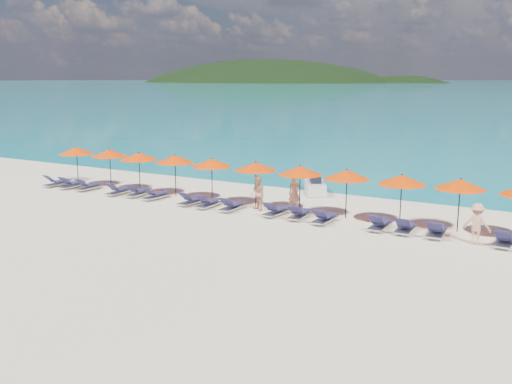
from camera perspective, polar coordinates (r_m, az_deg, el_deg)
The scene contains 33 objects.
ground at distance 23.62m, azimuth -3.64°, elevation -4.11°, with size 1400.00×1400.00×0.00m, color beige.
headland_main at distance 641.95m, azimuth 0.67°, elevation 7.51°, with size 374.00×242.00×126.50m.
headland_small at distance 602.76m, azimuth 14.27°, elevation 7.19°, with size 162.00×126.00×85.50m.
jetski at distance 31.71m, azimuth 5.92°, elevation 0.60°, with size 2.17×2.78×0.94m.
beachgoer_a at distance 27.33m, azimuth 3.87°, elevation -0.16°, with size 0.61×0.40×1.67m, color tan.
beachgoer_b at distance 27.30m, azimuth 0.18°, elevation -0.16°, with size 0.81×0.47×1.66m, color tan.
beachgoer_c at distance 23.40m, azimuth 21.21°, elevation -2.99°, with size 1.04×0.48×1.62m, color tan.
umbrella_0 at distance 35.56m, azimuth -17.52°, elevation 3.97°, with size 2.10×2.10×2.28m.
umbrella_1 at distance 33.90m, azimuth -14.44°, elevation 3.79°, with size 2.10×2.10×2.28m.
umbrella_2 at distance 32.15m, azimuth -11.64°, elevation 3.52°, with size 2.10×2.10×2.28m.
umbrella_3 at distance 30.73m, azimuth -8.11°, elevation 3.28°, with size 2.10×2.10×2.28m.
umbrella_4 at distance 29.19m, azimuth -4.45°, elevation 2.93°, with size 2.10×2.10×2.28m.
umbrella_5 at distance 27.91m, azimuth -0.02°, elevation 2.57°, with size 2.10×2.10×2.28m.
umbrella_6 at distance 26.78m, azimuth 4.44°, elevation 2.16°, with size 2.10×2.10×2.28m.
umbrella_7 at distance 25.91m, azimuth 9.09°, elevation 1.73°, with size 2.10×2.10×2.28m.
umbrella_8 at distance 25.07m, azimuth 14.38°, elevation 1.19°, with size 2.10×2.10×2.28m.
umbrella_9 at distance 24.75m, azimuth 19.76°, elevation 0.74°, with size 2.10×2.10×2.28m.
lounger_0 at distance 35.47m, azimuth -19.25°, elevation 0.92°, with size 0.77×1.75×0.66m.
lounger_1 at distance 34.59m, azimuth -17.92°, elevation 0.75°, with size 0.65×1.71×0.66m.
lounger_2 at distance 33.70m, azimuth -16.38°, elevation 0.57°, with size 0.63×1.70×0.66m.
lounger_3 at distance 31.99m, azimuth -13.57°, elevation 0.16°, with size 0.74×1.74×0.66m.
lounger_4 at distance 31.32m, azimuth -11.65°, elevation 0.00°, with size 0.68×1.72×0.66m.
lounger_5 at distance 30.38m, azimuth -10.00°, elevation -0.29°, with size 0.76×1.75×0.66m.
lounger_6 at distance 28.83m, azimuth -6.42°, elevation -0.81°, with size 0.76×1.75×0.66m.
lounger_7 at distance 28.16m, azimuth -4.76°, elevation -1.08°, with size 0.64×1.71×0.66m.
lounger_8 at distance 27.43m, azimuth -2.42°, elevation -1.38°, with size 0.65×1.71×0.66m.
lounger_9 at distance 26.43m, azimuth 2.01°, elevation -1.88°, with size 0.76×1.75×0.66m.
lounger_10 at distance 25.92m, azimuth 4.33°, elevation -2.17°, with size 0.77×1.75×0.66m.
lounger_11 at distance 25.28m, azimuth 6.84°, elevation -2.58°, with size 0.65×1.71×0.66m.
lounger_12 at distance 24.62m, azimuth 12.28°, elevation -3.14°, with size 0.63×1.70×0.66m.
lounger_13 at distance 24.38m, azimuth 14.70°, elevation -3.40°, with size 0.70×1.73×0.66m.
lounger_14 at distance 24.14m, azimuth 17.60°, elevation -3.72°, with size 0.73×1.74×0.66m.
lounger_15 at distance 23.74m, azimuth 23.65°, elevation -4.41°, with size 0.73×1.74×0.66m.
Camera 1 is at (12.61, -18.94, 6.34)m, focal length 40.00 mm.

